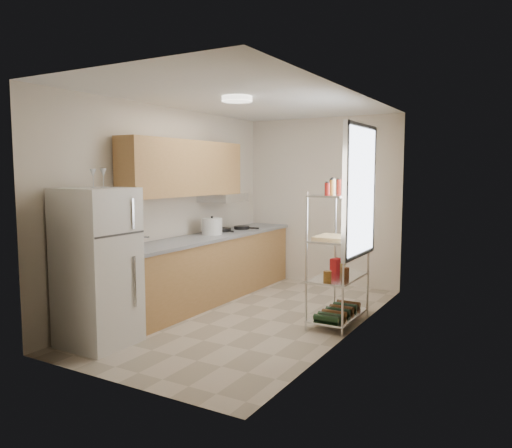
{
  "coord_description": "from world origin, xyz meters",
  "views": [
    {
      "loc": [
        3.01,
        -5.1,
        1.77
      ],
      "look_at": [
        -0.07,
        0.25,
        1.12
      ],
      "focal_mm": 35.0,
      "sensor_mm": 36.0,
      "label": 1
    }
  ],
  "objects_px": {
    "frying_pan_large": "(222,230)",
    "espresso_machine": "(350,225)",
    "refrigerator": "(97,267)",
    "rice_cooker": "(212,226)",
    "cutting_board": "(333,237)"
  },
  "relations": [
    {
      "from": "refrigerator",
      "to": "cutting_board",
      "type": "distance_m",
      "value": 2.57
    },
    {
      "from": "cutting_board",
      "to": "espresso_machine",
      "type": "bearing_deg",
      "value": 78.18
    },
    {
      "from": "rice_cooker",
      "to": "frying_pan_large",
      "type": "distance_m",
      "value": 0.39
    },
    {
      "from": "espresso_machine",
      "to": "rice_cooker",
      "type": "bearing_deg",
      "value": 179.14
    },
    {
      "from": "frying_pan_large",
      "to": "cutting_board",
      "type": "height_order",
      "value": "cutting_board"
    },
    {
      "from": "refrigerator",
      "to": "cutting_board",
      "type": "height_order",
      "value": "refrigerator"
    },
    {
      "from": "rice_cooker",
      "to": "frying_pan_large",
      "type": "height_order",
      "value": "rice_cooker"
    },
    {
      "from": "frying_pan_large",
      "to": "rice_cooker",
      "type": "bearing_deg",
      "value": -52.98
    },
    {
      "from": "cutting_board",
      "to": "espresso_machine",
      "type": "height_order",
      "value": "espresso_machine"
    },
    {
      "from": "frying_pan_large",
      "to": "espresso_machine",
      "type": "xyz_separation_m",
      "value": [
        2.06,
        -0.34,
        0.21
      ]
    },
    {
      "from": "rice_cooker",
      "to": "cutting_board",
      "type": "height_order",
      "value": "rice_cooker"
    },
    {
      "from": "refrigerator",
      "to": "frying_pan_large",
      "type": "xyz_separation_m",
      "value": [
        -0.15,
        2.48,
        0.12
      ]
    },
    {
      "from": "rice_cooker",
      "to": "frying_pan_large",
      "type": "bearing_deg",
      "value": 103.45
    },
    {
      "from": "refrigerator",
      "to": "frying_pan_large",
      "type": "relative_size",
      "value": 5.91
    },
    {
      "from": "refrigerator",
      "to": "rice_cooker",
      "type": "distance_m",
      "value": 2.13
    }
  ]
}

